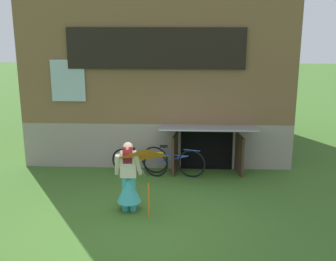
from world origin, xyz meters
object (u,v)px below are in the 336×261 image
object	(u,v)px
kite	(146,168)
bicycle_blue	(173,161)
person	(129,183)
bicycle_yellow	(139,162)

from	to	relation	value
kite	bicycle_blue	xyz separation A→B (m)	(0.46, 2.73, -0.80)
person	bicycle_blue	size ratio (longest dim) A/B	0.91
kite	bicycle_blue	size ratio (longest dim) A/B	0.84
person	kite	xyz separation A→B (m)	(0.42, -0.56, 0.54)
kite	bicycle_yellow	bearing A→B (deg)	98.86
kite	bicycle_blue	bearing A→B (deg)	80.49
bicycle_blue	kite	bearing A→B (deg)	-84.33
bicycle_blue	bicycle_yellow	xyz separation A→B (m)	(-0.88, 0.01, -0.03)
kite	bicycle_yellow	distance (m)	2.90
kite	bicycle_blue	distance (m)	2.89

